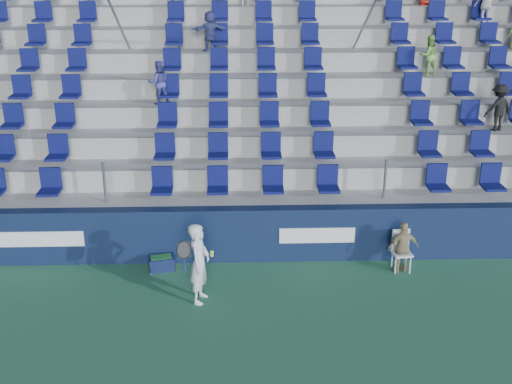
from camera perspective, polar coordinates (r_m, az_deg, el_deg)
ground at (r=11.26m, az=-0.59°, el=-13.41°), size 70.00×70.00×0.00m
sponsor_wall at (r=13.69m, az=-0.87°, el=-3.76°), size 24.00×0.32×1.20m
grandstand at (r=17.99m, az=-1.19°, el=7.65°), size 24.00×8.17×6.63m
tennis_player at (r=12.13m, az=-5.08°, el=-6.32°), size 0.69×0.66×1.59m
line_judge_chair at (r=13.70m, az=12.78°, el=-4.80°), size 0.42×0.43×0.86m
line_judge at (r=13.55m, az=12.94°, el=-4.82°), size 0.68×0.35×1.11m
ball_bin at (r=13.62m, az=-8.40°, el=-6.21°), size 0.58×0.44×0.29m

